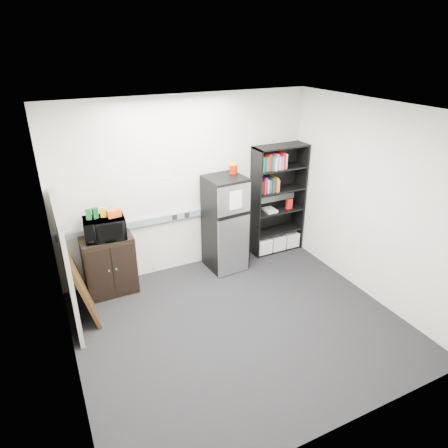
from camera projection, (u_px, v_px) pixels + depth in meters
name	position (u px, v px, depth m)	size (l,w,h in m)	color
floor	(240.00, 324.00, 5.19)	(4.00, 4.00, 0.00)	black
wall_back	(187.00, 186.00, 6.05)	(4.00, 0.02, 2.70)	silver
wall_right	(372.00, 203.00, 5.41)	(0.02, 3.50, 2.70)	silver
wall_left	(58.00, 271.00, 3.83)	(0.02, 3.50, 2.70)	silver
ceiling	(244.00, 112.00, 4.05)	(4.00, 3.50, 0.02)	white
electrical_raceway	(189.00, 214.00, 6.21)	(3.92, 0.05, 0.10)	gray
wall_note	(165.00, 177.00, 5.82)	(0.14, 0.00, 0.10)	white
bookshelf	(278.00, 201.00, 6.69)	(0.90, 0.34, 1.85)	black
cubicle_partition	(66.00, 265.00, 4.97)	(0.06, 1.30, 1.62)	#9E9A8C
cabinet	(110.00, 265.00, 5.70)	(0.70, 0.47, 0.88)	black
microwave	(105.00, 228.00, 5.44)	(0.54, 0.37, 0.30)	black
snack_box_a	(89.00, 214.00, 5.31)	(0.07, 0.05, 0.15)	#195923
snack_box_b	(95.00, 213.00, 5.34)	(0.07, 0.05, 0.15)	#0D3B1C
snack_box_c	(103.00, 212.00, 5.38)	(0.07, 0.05, 0.14)	yellow
snack_bag	(114.00, 213.00, 5.40)	(0.18, 0.10, 0.10)	#DD4E16
refrigerator	(225.00, 224.00, 6.22)	(0.61, 0.64, 1.52)	black
coffee_can	(233.00, 168.00, 6.05)	(0.13, 0.13, 0.17)	#981307
framed_poster	(81.00, 283.00, 5.16)	(0.28, 0.78, 0.99)	black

